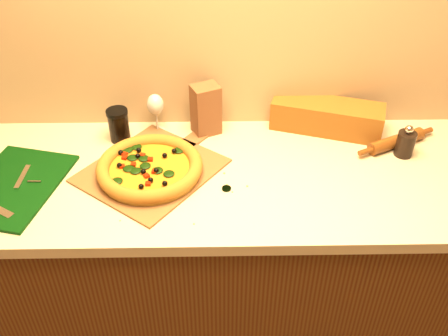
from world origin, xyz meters
The scene contains 12 objects.
cabinet centered at (0.00, 1.43, 0.43)m, with size 2.80×0.65×0.86m, color #49210F.
countertop centered at (0.00, 1.43, 0.88)m, with size 2.84×0.68×0.04m, color beige.
pizza_peel centered at (-0.26, 1.45, 0.90)m, with size 0.55×0.58×0.01m.
pizza centered at (-0.27, 1.42, 0.93)m, with size 0.35×0.35×0.05m.
cutting_board centered at (-0.72, 1.36, 0.91)m, with size 0.36×0.45×0.03m.
bottle_cap centered at (-0.02, 1.34, 0.90)m, with size 0.03×0.03×0.01m, color black.
pepper_grinder centered at (0.62, 1.52, 0.95)m, with size 0.06×0.06×0.12m.
rolling_pin centered at (0.60, 1.57, 0.92)m, with size 0.31×0.16×0.05m.
bread_bag centered at (0.37, 1.69, 0.96)m, with size 0.41×0.13×0.11m, color brown.
wine_glass centered at (-0.27, 1.69, 1.01)m, with size 0.06×0.06×0.15m.
paper_bag centered at (-0.09, 1.68, 1.00)m, with size 0.10×0.08×0.19m, color brown.
dark_jar centered at (-0.40, 1.63, 0.96)m, with size 0.08×0.08×0.12m.
Camera 1 is at (-0.05, 0.10, 1.95)m, focal length 40.00 mm.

